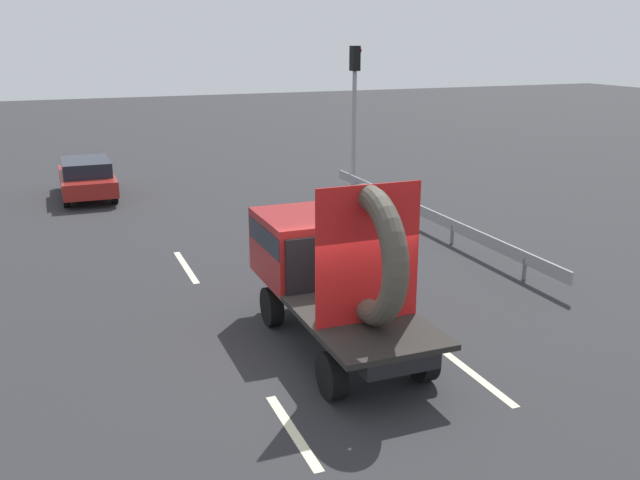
# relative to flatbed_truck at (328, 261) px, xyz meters

# --- Properties ---
(ground_plane) EXTENTS (120.00, 120.00, 0.00)m
(ground_plane) POSITION_rel_flatbed_truck_xyz_m (-0.29, -1.19, -1.58)
(ground_plane) COLOR #28282B
(flatbed_truck) EXTENTS (2.02, 5.21, 3.45)m
(flatbed_truck) POSITION_rel_flatbed_truck_xyz_m (0.00, 0.00, 0.00)
(flatbed_truck) COLOR black
(flatbed_truck) RESTS_ON ground_plane
(distant_sedan) EXTENTS (1.86, 4.33, 1.41)m
(distant_sedan) POSITION_rel_flatbed_truck_xyz_m (-3.59, 14.77, -0.82)
(distant_sedan) COLOR black
(distant_sedan) RESTS_ON ground_plane
(traffic_light) EXTENTS (0.42, 0.36, 5.42)m
(traffic_light) POSITION_rel_flatbed_truck_xyz_m (6.09, 12.27, 1.98)
(traffic_light) COLOR gray
(traffic_light) RESTS_ON ground_plane
(guardrail) EXTENTS (0.10, 13.19, 0.71)m
(guardrail) POSITION_rel_flatbed_truck_xyz_m (5.77, 6.28, -1.05)
(guardrail) COLOR gray
(guardrail) RESTS_ON ground_plane
(lane_dash_left_near) EXTENTS (0.16, 2.23, 0.01)m
(lane_dash_left_near) POSITION_rel_flatbed_truck_xyz_m (-1.80, -3.00, -1.57)
(lane_dash_left_near) COLOR beige
(lane_dash_left_near) RESTS_ON ground_plane
(lane_dash_left_far) EXTENTS (0.16, 2.71, 0.01)m
(lane_dash_left_far) POSITION_rel_flatbed_truck_xyz_m (-1.80, 5.35, -1.57)
(lane_dash_left_far) COLOR beige
(lane_dash_left_far) RESTS_ON ground_plane
(lane_dash_right_near) EXTENTS (0.16, 2.29, 0.01)m
(lane_dash_right_near) POSITION_rel_flatbed_truck_xyz_m (1.80, -2.54, -1.57)
(lane_dash_right_near) COLOR beige
(lane_dash_right_near) RESTS_ON ground_plane
(lane_dash_right_far) EXTENTS (0.16, 2.19, 0.01)m
(lane_dash_right_far) POSITION_rel_flatbed_truck_xyz_m (1.80, 4.93, -1.57)
(lane_dash_right_far) COLOR beige
(lane_dash_right_far) RESTS_ON ground_plane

